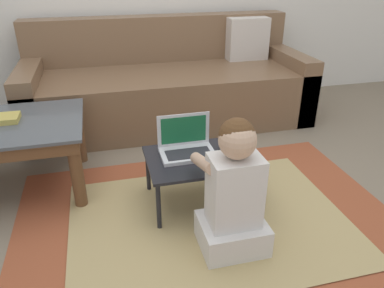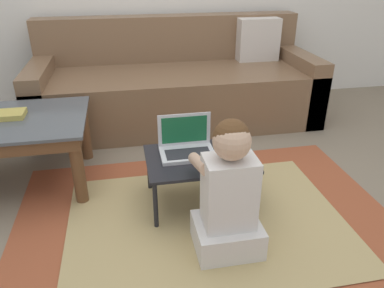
{
  "view_description": "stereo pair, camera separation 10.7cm",
  "coord_description": "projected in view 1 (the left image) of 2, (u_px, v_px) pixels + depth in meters",
  "views": [
    {
      "loc": [
        -0.42,
        -1.73,
        1.26
      ],
      "look_at": [
        0.03,
        0.04,
        0.35
      ],
      "focal_mm": 35.0,
      "sensor_mm": 36.0,
      "label": 1
    },
    {
      "loc": [
        -0.31,
        -1.75,
        1.26
      ],
      "look_at": [
        0.03,
        0.04,
        0.35
      ],
      "focal_mm": 35.0,
      "sensor_mm": 36.0,
      "label": 2
    }
  ],
  "objects": [
    {
      "name": "laptop_desk",
      "position": [
        200.0,
        162.0,
        2.04
      ],
      "size": [
        0.58,
        0.42,
        0.29
      ],
      "color": "black",
      "rests_on": "ground_plane"
    },
    {
      "name": "person_seated",
      "position": [
        234.0,
        193.0,
        1.69
      ],
      "size": [
        0.31,
        0.42,
        0.67
      ],
      "color": "silver",
      "rests_on": "ground_plane"
    },
    {
      "name": "couch",
      "position": [
        168.0,
        86.0,
        3.16
      ],
      "size": [
        2.28,
        0.91,
        0.82
      ],
      "color": "brown",
      "rests_on": "ground_plane"
    },
    {
      "name": "ground_plane",
      "position": [
        188.0,
        202.0,
        2.15
      ],
      "size": [
        16.0,
        16.0,
        0.0
      ],
      "primitive_type": "plane",
      "color": "#7F705B"
    },
    {
      "name": "computer_mouse",
      "position": [
        225.0,
        151.0,
        2.06
      ],
      "size": [
        0.07,
        0.1,
        0.03
      ],
      "color": "black",
      "rests_on": "laptop_desk"
    },
    {
      "name": "book_on_table",
      "position": [
        0.0,
        119.0,
        2.1
      ],
      "size": [
        0.2,
        0.14,
        0.03
      ],
      "color": "tan",
      "rests_on": "coffee_table"
    },
    {
      "name": "area_rug",
      "position": [
        210.0,
        222.0,
        1.98
      ],
      "size": [
        2.01,
        1.47,
        0.01
      ],
      "color": "#9E4C2D",
      "rests_on": "ground_plane"
    },
    {
      "name": "laptop",
      "position": [
        187.0,
        148.0,
        2.05
      ],
      "size": [
        0.3,
        0.2,
        0.21
      ],
      "color": "silver",
      "rests_on": "laptop_desk"
    }
  ]
}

